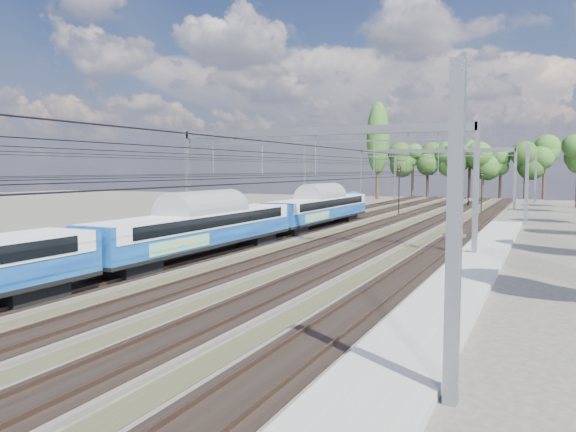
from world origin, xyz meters
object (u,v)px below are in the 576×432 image
at_px(worker, 468,202).
at_px(signal_far, 482,187).
at_px(signal_near, 399,185).
at_px(emu_train, 200,221).

bearing_deg(worker, signal_far, -155.16).
bearing_deg(worker, signal_near, 177.57).
bearing_deg(signal_far, emu_train, -81.88).
relative_size(emu_train, worker, 39.24).
xyz_separation_m(worker, signal_far, (3.22, -12.54, 2.77)).
bearing_deg(worker, emu_train, -178.01).
relative_size(emu_train, signal_far, 11.12).
xyz_separation_m(worker, signal_near, (-5.33, -23.31, 3.16)).
bearing_deg(signal_near, signal_far, 59.22).
relative_size(signal_near, signal_far, 1.11).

